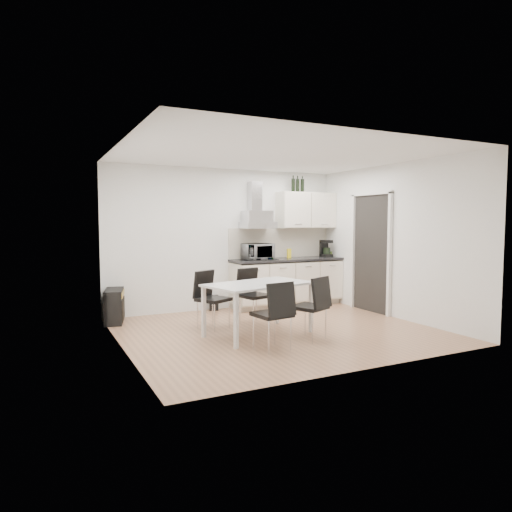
{
  "coord_description": "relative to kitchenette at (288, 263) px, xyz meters",
  "views": [
    {
      "loc": [
        -3.26,
        -5.87,
        1.63
      ],
      "look_at": [
        -0.17,
        0.38,
        1.1
      ],
      "focal_mm": 32.0,
      "sensor_mm": 36.0,
      "label": 1
    }
  ],
  "objects": [
    {
      "name": "wall_left",
      "position": [
        -3.43,
        -1.73,
        0.47
      ],
      "size": [
        0.1,
        4.0,
        2.6
      ],
      "primitive_type": "cube",
      "color": "white",
      "rests_on": "ground"
    },
    {
      "name": "kitchenette",
      "position": [
        0.0,
        0.0,
        0.0
      ],
      "size": [
        2.22,
        0.64,
        2.52
      ],
      "color": "beige",
      "rests_on": "ground"
    },
    {
      "name": "ceiling",
      "position": [
        -1.18,
        -1.73,
        1.77
      ],
      "size": [
        4.5,
        4.5,
        0.0
      ],
      "primitive_type": "plane",
      "color": "white",
      "rests_on": "wall_back"
    },
    {
      "name": "chair_near_left",
      "position": [
        -1.73,
        -2.57,
        -0.39
      ],
      "size": [
        0.5,
        0.55,
        0.88
      ],
      "primitive_type": null,
      "rotation": [
        0.0,
        0.0,
        0.13
      ],
      "color": "black",
      "rests_on": "ground"
    },
    {
      "name": "chair_near_right",
      "position": [
        -1.04,
        -2.36,
        -0.39
      ],
      "size": [
        0.61,
        0.64,
        0.88
      ],
      "primitive_type": null,
      "rotation": [
        0.0,
        0.0,
        0.42
      ],
      "color": "black",
      "rests_on": "ground"
    },
    {
      "name": "chair_far_right",
      "position": [
        -1.28,
        -1.16,
        -0.39
      ],
      "size": [
        0.55,
        0.59,
        0.88
      ],
      "primitive_type": null,
      "rotation": [
        0.0,
        0.0,
        3.38
      ],
      "color": "black",
      "rests_on": "ground"
    },
    {
      "name": "chair_far_left",
      "position": [
        -1.99,
        -1.19,
        -0.39
      ],
      "size": [
        0.62,
        0.65,
        0.88
      ],
      "primitive_type": null,
      "rotation": [
        0.0,
        0.0,
        3.62
      ],
      "color": "black",
      "rests_on": "ground"
    },
    {
      "name": "ground",
      "position": [
        -1.18,
        -1.73,
        -0.83
      ],
      "size": [
        4.5,
        4.5,
        0.0
      ],
      "primitive_type": "plane",
      "color": "#AB7B59",
      "rests_on": "ground"
    },
    {
      "name": "wall_back",
      "position": [
        -1.18,
        0.27,
        0.47
      ],
      "size": [
        4.5,
        0.1,
        2.6
      ],
      "primitive_type": "cube",
      "color": "white",
      "rests_on": "ground"
    },
    {
      "name": "wall_right",
      "position": [
        1.07,
        -1.73,
        0.47
      ],
      "size": [
        0.1,
        4.0,
        2.6
      ],
      "primitive_type": "cube",
      "color": "white",
      "rests_on": "ground"
    },
    {
      "name": "guitar_amp",
      "position": [
        -3.28,
        -0.08,
        -0.56
      ],
      "size": [
        0.42,
        0.69,
        0.54
      ],
      "rotation": [
        0.0,
        0.0,
        -0.24
      ],
      "color": "black",
      "rests_on": "ground"
    },
    {
      "name": "floor_speaker",
      "position": [
        -1.47,
        0.17,
        -0.69
      ],
      "size": [
        0.21,
        0.2,
        0.27
      ],
      "primitive_type": "cube",
      "rotation": [
        0.0,
        0.0,
        -0.37
      ],
      "color": "black",
      "rests_on": "ground"
    },
    {
      "name": "dining_table",
      "position": [
        -1.54,
        -1.82,
        -0.16
      ],
      "size": [
        1.64,
        1.17,
        0.75
      ],
      "rotation": [
        0.0,
        0.0,
        0.23
      ],
      "color": "white",
      "rests_on": "ground"
    },
    {
      "name": "doorway",
      "position": [
        1.03,
        -1.18,
        0.22
      ],
      "size": [
        0.08,
        1.04,
        2.1
      ],
      "primitive_type": "cube",
      "color": "white",
      "rests_on": "ground"
    },
    {
      "name": "wall_front",
      "position": [
        -1.18,
        -3.73,
        0.47
      ],
      "size": [
        4.5,
        0.1,
        2.6
      ],
      "primitive_type": "cube",
      "color": "white",
      "rests_on": "ground"
    }
  ]
}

